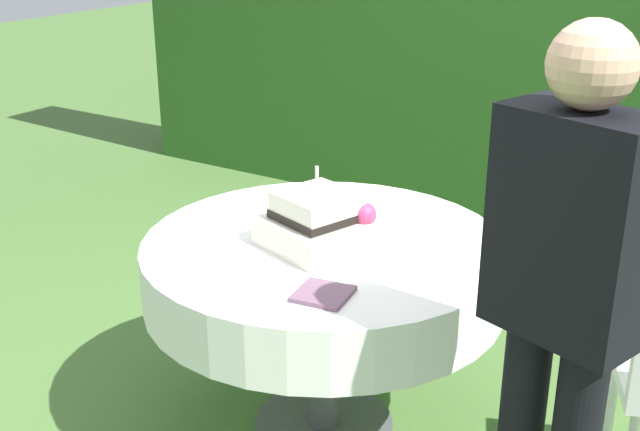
# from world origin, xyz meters

# --- Properties ---
(ground_plane) EXTENTS (20.00, 20.00, 0.00)m
(ground_plane) POSITION_xyz_m (0.00, 0.00, 0.00)
(ground_plane) COLOR #476B33
(foliage_hedge) EXTENTS (5.73, 0.52, 2.50)m
(foliage_hedge) POSITION_xyz_m (0.00, 2.51, 1.25)
(foliage_hedge) COLOR #28561E
(foliage_hedge) RESTS_ON ground_plane
(cake_table) EXTENTS (1.24, 1.24, 0.75)m
(cake_table) POSITION_xyz_m (0.00, 0.00, 0.64)
(cake_table) COLOR #4C4C51
(cake_table) RESTS_ON ground_plane
(wedding_cake) EXTENTS (0.40, 0.40, 0.28)m
(wedding_cake) POSITION_xyz_m (-0.00, -0.04, 0.83)
(wedding_cake) COLOR silver
(wedding_cake) RESTS_ON cake_table
(serving_plate_near) EXTENTS (0.11, 0.11, 0.01)m
(serving_plate_near) POSITION_xyz_m (0.36, -0.04, 0.75)
(serving_plate_near) COLOR white
(serving_plate_near) RESTS_ON cake_table
(serving_plate_far) EXTENTS (0.14, 0.14, 0.01)m
(serving_plate_far) POSITION_xyz_m (-0.05, 0.40, 0.75)
(serving_plate_far) COLOR white
(serving_plate_far) RESTS_ON cake_table
(napkin_stack) EXTENTS (0.18, 0.18, 0.01)m
(napkin_stack) POSITION_xyz_m (0.22, -0.35, 0.76)
(napkin_stack) COLOR #6B4C60
(napkin_stack) RESTS_ON cake_table
(standing_person) EXTENTS (0.40, 0.30, 1.60)m
(standing_person) POSITION_xyz_m (0.91, -0.37, 0.93)
(standing_person) COLOR black
(standing_person) RESTS_ON ground_plane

